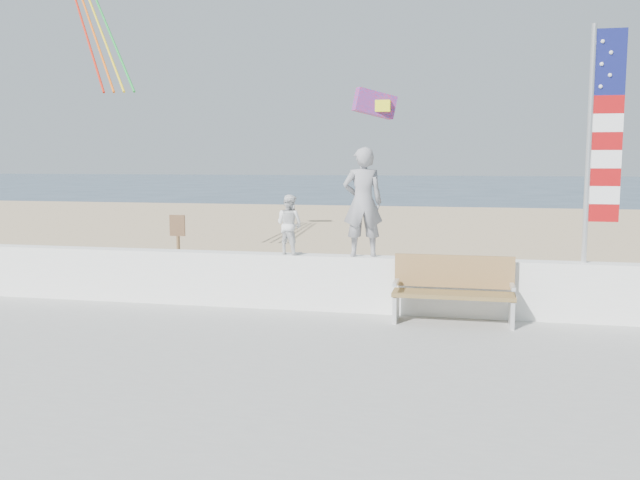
# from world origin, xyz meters

# --- Properties ---
(ground) EXTENTS (220.00, 220.00, 0.00)m
(ground) POSITION_xyz_m (0.00, 0.00, 0.00)
(ground) COLOR #2A3F55
(ground) RESTS_ON ground
(sand) EXTENTS (90.00, 40.00, 0.08)m
(sand) POSITION_xyz_m (0.00, 9.00, 0.04)
(sand) COLOR tan
(sand) RESTS_ON ground
(boardwalk) EXTENTS (50.00, 12.40, 0.10)m
(boardwalk) POSITION_xyz_m (0.00, -4.00, 0.13)
(boardwalk) COLOR #A3A49E
(boardwalk) RESTS_ON sand
(seawall) EXTENTS (30.00, 0.35, 0.90)m
(seawall) POSITION_xyz_m (0.00, 2.00, 0.63)
(seawall) COLOR white
(seawall) RESTS_ON boardwalk
(adult) EXTENTS (0.72, 0.56, 1.74)m
(adult) POSITION_xyz_m (0.86, 2.00, 1.95)
(adult) COLOR gray
(adult) RESTS_ON seawall
(child) EXTENTS (0.58, 0.53, 0.98)m
(child) POSITION_xyz_m (-0.36, 2.00, 1.57)
(child) COLOR white
(child) RESTS_ON seawall
(bench) EXTENTS (1.80, 0.57, 1.00)m
(bench) POSITION_xyz_m (2.31, 1.55, 0.69)
(bench) COLOR olive
(bench) RESTS_ON boardwalk
(flag) EXTENTS (0.50, 0.08, 3.50)m
(flag) POSITION_xyz_m (4.34, 2.00, 2.99)
(flag) COLOR silver
(flag) RESTS_ON seawall
(parafoil_kite) EXTENTS (0.86, 0.61, 0.59)m
(parafoil_kite) POSITION_xyz_m (0.74, 4.37, 3.68)
(parafoil_kite) COLOR red
(parafoil_kite) RESTS_ON ground
(big_kite) EXTENTS (3.80, 3.40, 4.76)m
(big_kite) POSITION_xyz_m (-7.58, 8.53, 6.75)
(big_kite) COLOR #FD301C
(big_kite) RESTS_ON ground
(sign) EXTENTS (0.32, 0.07, 1.46)m
(sign) POSITION_xyz_m (-3.12, 3.79, 0.94)
(sign) COLOR olive
(sign) RESTS_ON sand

